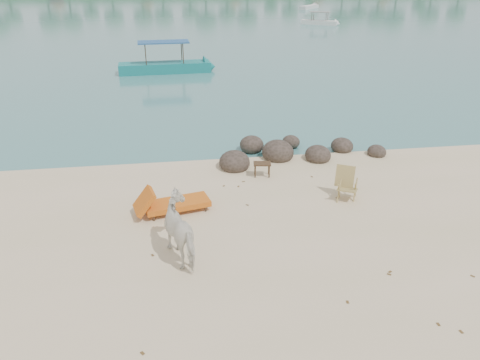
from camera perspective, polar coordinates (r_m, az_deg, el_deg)
The scene contains 10 objects.
water at distance 99.98m, azimuth -7.66°, elevation 20.85°, with size 400.00×400.00×0.00m, color #3A7574.
boulders at distance 17.30m, azimuth 5.38°, elevation 3.29°, with size 6.28×2.87×0.87m.
cow at distance 11.23m, azimuth -6.81°, elevation -6.13°, with size 0.80×1.76×1.48m, color white.
side_table at distance 15.63m, azimuth 2.70°, elevation 1.19°, with size 0.57×0.37×0.46m, color #321E14, non-canonical shape.
lounge_chair at distance 13.46m, azimuth -7.70°, elevation -2.57°, with size 2.30×0.80×0.69m, color orange, non-canonical shape.
deck_chair at distance 14.31m, azimuth 12.99°, elevation -0.68°, with size 0.62×0.68×0.97m, color #A38D51, non-canonical shape.
boat_near at distance 32.02m, azimuth -9.30°, elevation 15.75°, with size 6.69×1.51×3.25m, color #147272, non-canonical shape.
boat_mid at distance 59.68m, azimuth 9.73°, elevation 19.36°, with size 4.85×1.09×2.38m, color silver, non-canonical shape.
boat_far at distance 81.64m, azimuth 8.42°, elevation 20.20°, with size 5.44×1.22×0.63m, color silver, non-canonical shape.
dead_leaves at distance 12.13m, azimuth 5.84°, elevation -7.62°, with size 8.76×7.58×0.00m.
Camera 1 is at (-2.18, -9.74, 6.48)m, focal length 35.00 mm.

